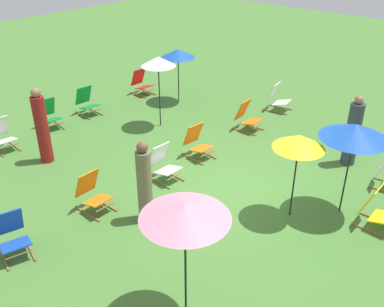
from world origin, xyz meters
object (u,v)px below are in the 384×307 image
at_px(deckchair_0, 87,102).
at_px(umbrella_3, 178,53).
at_px(deckchair_3, 141,83).
at_px(deckchair_10, 163,164).
at_px(umbrella_1, 185,212).
at_px(person_0, 145,184).
at_px(deckchair_7, 277,98).
at_px(deckchair_14, 49,115).
at_px(umbrella_4, 355,131).
at_px(deckchair_9, 247,117).
at_px(deckchair_6, 197,143).
at_px(umbrella_2, 299,142).
at_px(deckchair_12, 376,210).
at_px(deckchair_4, 12,235).
at_px(umbrella_0, 158,62).
at_px(deckchair_5, 2,135).
at_px(person_1, 353,133).
at_px(deckchair_13, 93,193).
at_px(person_2, 42,127).

height_order(deckchair_0, umbrella_3, umbrella_3).
bearing_deg(deckchair_3, deckchair_10, -126.18).
height_order(umbrella_1, person_0, umbrella_1).
xyz_separation_m(deckchair_7, umbrella_1, (-7.58, -3.08, 1.48)).
xyz_separation_m(deckchair_14, umbrella_4, (1.56, -7.79, 1.38)).
bearing_deg(deckchair_14, person_0, -92.19).
bearing_deg(person_0, deckchair_9, -28.98).
relative_size(deckchair_3, deckchair_6, 1.00).
distance_m(umbrella_1, umbrella_4, 3.99).
relative_size(deckchair_10, umbrella_3, 0.50).
bearing_deg(umbrella_2, deckchair_9, 47.21).
relative_size(deckchair_0, deckchair_12, 1.00).
relative_size(deckchair_12, deckchair_14, 1.00).
relative_size(deckchair_4, umbrella_0, 0.44).
distance_m(deckchair_12, umbrella_3, 7.54).
distance_m(deckchair_3, umbrella_2, 7.69).
height_order(deckchair_5, umbrella_2, umbrella_2).
distance_m(deckchair_9, umbrella_0, 2.81).
xyz_separation_m(umbrella_3, person_1, (-0.29, -5.72, -0.73)).
relative_size(umbrella_0, umbrella_4, 1.04).
xyz_separation_m(deckchair_12, person_0, (-2.67, 3.40, 0.43)).
relative_size(deckchair_10, deckchair_14, 1.00).
relative_size(deckchair_6, deckchair_13, 1.00).
xyz_separation_m(deckchair_4, person_1, (6.82, -3.06, 0.43)).
distance_m(deckchair_5, deckchair_13, 3.81).
bearing_deg(deckchair_6, umbrella_2, -95.75).
bearing_deg(deckchair_3, umbrella_0, -119.83).
bearing_deg(person_2, person_0, -129.62).
height_order(deckchair_4, deckchair_13, same).
relative_size(deckchair_7, person_1, 0.49).
relative_size(deckchair_5, person_0, 0.50).
distance_m(deckchair_3, person_1, 7.10).
bearing_deg(deckchair_4, person_0, -9.19).
distance_m(deckchair_6, deckchair_10, 1.29).
xyz_separation_m(deckchair_4, deckchair_6, (4.74, -0.14, 0.00)).
relative_size(umbrella_3, umbrella_4, 0.88).
distance_m(umbrella_1, person_1, 5.97).
xyz_separation_m(deckchair_5, deckchair_14, (1.50, 0.23, 0.00)).
xyz_separation_m(deckchair_6, deckchair_9, (2.06, -0.02, 0.00)).
xyz_separation_m(deckchair_0, person_0, (-2.43, -5.05, 0.43)).
bearing_deg(person_0, umbrella_1, -159.60).
bearing_deg(umbrella_4, deckchair_13, 130.28).
bearing_deg(deckchair_9, deckchair_6, 175.77).
bearing_deg(deckchair_5, person_1, -48.48).
bearing_deg(deckchair_4, deckchair_7, 15.91).
distance_m(deckchair_10, person_0, 1.57).
bearing_deg(person_1, umbrella_0, 152.97).
height_order(deckchair_7, deckchair_9, same).
relative_size(deckchair_0, umbrella_1, 0.42).
bearing_deg(deckchair_10, deckchair_12, -69.43).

